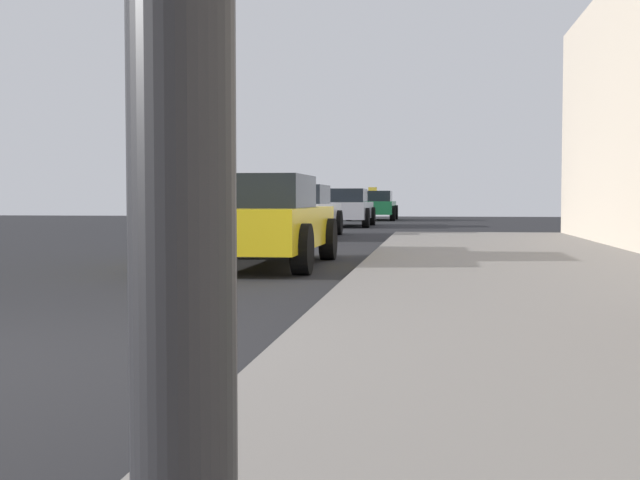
{
  "coord_description": "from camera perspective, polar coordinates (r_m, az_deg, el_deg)",
  "views": [
    {
      "loc": [
        2.87,
        -4.26,
        0.95
      ],
      "look_at": [
        1.75,
        4.19,
        0.53
      ],
      "focal_mm": 47.41,
      "sensor_mm": 36.0,
      "label": 1
    }
  ],
  "objects": [
    {
      "name": "car_yellow",
      "position": [
        11.82,
        -4.55,
        1.35
      ],
      "size": [
        2.0,
        4.11,
        1.27
      ],
      "color": "yellow",
      "rests_on": "ground_plane"
    },
    {
      "name": "car_white",
      "position": [
        20.56,
        -1.8,
        1.99
      ],
      "size": [
        2.05,
        4.48,
        1.43
      ],
      "color": "white",
      "rests_on": "ground_plane"
    },
    {
      "name": "car_silver",
      "position": [
        28.55,
        1.51,
        2.22
      ],
      "size": [
        2.03,
        4.23,
        1.27
      ],
      "color": "#B7B7BF",
      "rests_on": "ground_plane"
    },
    {
      "name": "car_green",
      "position": [
        36.79,
        3.58,
        2.36
      ],
      "size": [
        2.06,
        4.13,
        1.43
      ],
      "color": "#196638",
      "rests_on": "ground_plane"
    }
  ]
}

